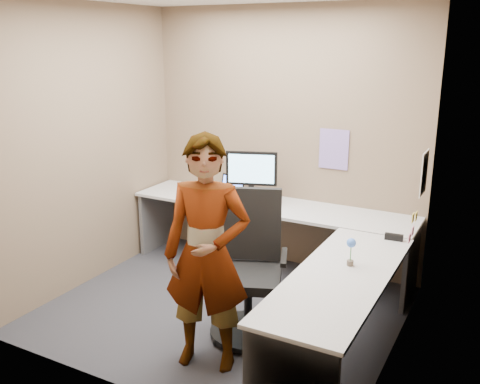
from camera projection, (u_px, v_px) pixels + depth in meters
The scene contains 20 objects.
ground at pixel (222, 309), 4.83m from camera, with size 3.00×3.00×0.00m, color #26262B.
wall_back at pixel (284, 139), 5.56m from camera, with size 3.00×3.00×0.00m, color brown.
wall_right at pixel (404, 187), 3.78m from camera, with size 2.70×2.70×0.00m, color brown.
wall_left at pixel (87, 147), 5.14m from camera, with size 2.70×2.70×0.00m, color brown.
desk at pixel (285, 243), 4.80m from camera, with size 2.98×2.58×0.73m.
paper_ream at pixel (250, 202), 5.42m from camera, with size 0.32×0.24×0.06m, color red.
monitor at pixel (251, 171), 5.35m from camera, with size 0.50×0.23×0.49m.
laptop at pixel (230, 190), 5.78m from camera, with size 0.31×0.27×0.21m.
trackball_mouse at pixel (210, 199), 5.55m from camera, with size 0.12×0.08×0.07m.
origami at pixel (277, 210), 5.19m from camera, with size 0.10×0.10×0.06m, color white.
stapler at pixel (394, 237), 4.48m from camera, with size 0.15×0.04×0.06m, color black.
flower at pixel (351, 247), 3.94m from camera, with size 0.07×0.07×0.22m.
calendar_purple at pixel (334, 149), 5.32m from camera, with size 0.30×0.01×0.40m, color #846BB7.
calendar_white at pixel (424, 173), 4.57m from camera, with size 0.01×0.28×0.38m, color white.
sticky_note_a at pixel (413, 218), 4.36m from camera, with size 0.01×0.07×0.07m, color #F2E059.
sticky_note_b at pixel (413, 231), 4.44m from camera, with size 0.01×0.07×0.07m, color pink.
sticky_note_c at pixel (410, 238), 4.34m from camera, with size 0.01×0.07×0.07m, color pink.
sticky_note_d at pixel (416, 216), 4.49m from camera, with size 0.01×0.07×0.07m, color #F2E059.
office_chair at pixel (249, 279), 4.34m from camera, with size 0.68×0.68×1.18m.
person at pixel (207, 255), 3.82m from camera, with size 0.64×0.42×1.74m, color #999399.
Camera 1 is at (2.20, -3.76, 2.35)m, focal length 40.00 mm.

